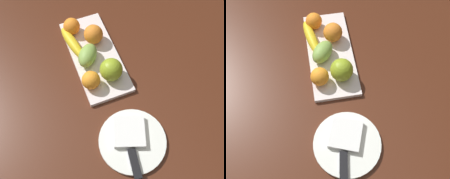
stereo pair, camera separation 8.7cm
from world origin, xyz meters
TOP-DOWN VIEW (x-y plane):
  - ground_plane at (0.00, 0.00)m, footprint 2.40×2.40m
  - fruit_tray at (0.05, -0.02)m, footprint 0.38×0.16m
  - apple at (-0.06, -0.04)m, footprint 0.08×0.08m
  - banana at (0.11, 0.04)m, footprint 0.17×0.07m
  - orange_near_apple at (0.11, -0.04)m, footprint 0.07×0.07m
  - orange_near_banana at (0.18, 0.02)m, footprint 0.06×0.06m
  - orange_center at (-0.07, 0.03)m, footprint 0.06×0.06m
  - grape_bunch at (0.03, 0.01)m, footprint 0.11×0.11m
  - dinner_plate at (-0.30, -0.02)m, footprint 0.21×0.21m
  - folded_napkin at (-0.27, -0.02)m, footprint 0.13×0.12m
  - knife at (-0.35, 0.00)m, footprint 0.18×0.05m

SIDE VIEW (x-z plane):
  - ground_plane at x=0.00m, z-range 0.00..0.00m
  - dinner_plate at x=-0.30m, z-range 0.00..0.01m
  - fruit_tray at x=0.05m, z-range 0.00..0.02m
  - knife at x=-0.35m, z-range 0.01..0.02m
  - folded_napkin at x=-0.27m, z-range 0.01..0.03m
  - banana at x=0.11m, z-range 0.02..0.05m
  - grape_bunch at x=0.03m, z-range 0.02..0.07m
  - orange_near_banana at x=0.18m, z-range 0.02..0.08m
  - orange_center at x=-0.07m, z-range 0.02..0.08m
  - orange_near_apple at x=0.11m, z-range 0.02..0.09m
  - apple at x=-0.06m, z-range 0.02..0.09m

